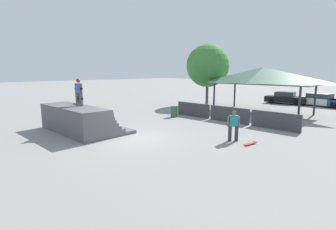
{
  "coord_description": "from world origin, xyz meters",
  "views": [
    {
      "loc": [
        10.72,
        -8.05,
        3.52
      ],
      "look_at": [
        -0.45,
        3.13,
        0.83
      ],
      "focal_mm": 28.0,
      "sensor_mm": 36.0,
      "label": 1
    }
  ],
  "objects_px": {
    "parked_car_black": "(286,98)",
    "trash_bin": "(174,111)",
    "bystander_walking": "(234,124)",
    "parked_car_white": "(320,100)",
    "skateboard_on_ground": "(251,143)",
    "tree_beside_pavilion": "(208,66)",
    "skateboard_on_deck": "(78,103)",
    "skater_on_deck": "(79,90)"
  },
  "relations": [
    {
      "from": "parked_car_black",
      "to": "trash_bin",
      "type": "bearing_deg",
      "value": -108.62
    },
    {
      "from": "bystander_walking",
      "to": "parked_car_white",
      "type": "bearing_deg",
      "value": -133.97
    },
    {
      "from": "trash_bin",
      "to": "parked_car_black",
      "type": "height_order",
      "value": "parked_car_black"
    },
    {
      "from": "bystander_walking",
      "to": "parked_car_white",
      "type": "distance_m",
      "value": 17.78
    },
    {
      "from": "skateboard_on_ground",
      "to": "tree_beside_pavilion",
      "type": "bearing_deg",
      "value": 53.27
    },
    {
      "from": "tree_beside_pavilion",
      "to": "parked_car_white",
      "type": "relative_size",
      "value": 1.31
    },
    {
      "from": "parked_car_black",
      "to": "parked_car_white",
      "type": "xyz_separation_m",
      "value": [
        3.19,
        0.54,
        0.0
      ]
    },
    {
      "from": "skateboard_on_deck",
      "to": "parked_car_black",
      "type": "bearing_deg",
      "value": 68.11
    },
    {
      "from": "bystander_walking",
      "to": "skateboard_on_ground",
      "type": "distance_m",
      "value": 1.26
    },
    {
      "from": "skater_on_deck",
      "to": "skateboard_on_deck",
      "type": "xyz_separation_m",
      "value": [
        -0.63,
        0.23,
        -0.84
      ]
    },
    {
      "from": "trash_bin",
      "to": "tree_beside_pavilion",
      "type": "bearing_deg",
      "value": 108.99
    },
    {
      "from": "parked_car_white",
      "to": "skateboard_on_ground",
      "type": "bearing_deg",
      "value": -73.15
    },
    {
      "from": "tree_beside_pavilion",
      "to": "skateboard_on_ground",
      "type": "bearing_deg",
      "value": -45.29
    },
    {
      "from": "skateboard_on_deck",
      "to": "parked_car_black",
      "type": "distance_m",
      "value": 21.82
    },
    {
      "from": "trash_bin",
      "to": "parked_car_white",
      "type": "distance_m",
      "value": 16.02
    },
    {
      "from": "bystander_walking",
      "to": "skateboard_on_ground",
      "type": "height_order",
      "value": "bystander_walking"
    },
    {
      "from": "skateboard_on_ground",
      "to": "parked_car_white",
      "type": "relative_size",
      "value": 0.18
    },
    {
      "from": "tree_beside_pavilion",
      "to": "parked_car_black",
      "type": "bearing_deg",
      "value": 49.83
    },
    {
      "from": "parked_car_white",
      "to": "trash_bin",
      "type": "bearing_deg",
      "value": -101.19
    },
    {
      "from": "skateboard_on_deck",
      "to": "tree_beside_pavilion",
      "type": "bearing_deg",
      "value": 84.51
    },
    {
      "from": "skateboard_on_ground",
      "to": "trash_bin",
      "type": "distance_m",
      "value": 8.39
    },
    {
      "from": "tree_beside_pavilion",
      "to": "parked_car_black",
      "type": "height_order",
      "value": "tree_beside_pavilion"
    },
    {
      "from": "skateboard_on_ground",
      "to": "tree_beside_pavilion",
      "type": "relative_size",
      "value": 0.14
    },
    {
      "from": "skateboard_on_ground",
      "to": "parked_car_white",
      "type": "height_order",
      "value": "parked_car_white"
    },
    {
      "from": "skateboard_on_deck",
      "to": "skateboard_on_ground",
      "type": "relative_size",
      "value": 0.96
    },
    {
      "from": "skateboard_on_deck",
      "to": "parked_car_white",
      "type": "distance_m",
      "value": 23.14
    },
    {
      "from": "trash_bin",
      "to": "parked_car_white",
      "type": "relative_size",
      "value": 0.18
    },
    {
      "from": "skateboard_on_deck",
      "to": "skater_on_deck",
      "type": "bearing_deg",
      "value": -30.97
    },
    {
      "from": "skateboard_on_ground",
      "to": "skater_on_deck",
      "type": "bearing_deg",
      "value": 126.48
    },
    {
      "from": "skateboard_on_deck",
      "to": "tree_beside_pavilion",
      "type": "height_order",
      "value": "tree_beside_pavilion"
    },
    {
      "from": "bystander_walking",
      "to": "parked_car_white",
      "type": "height_order",
      "value": "bystander_walking"
    },
    {
      "from": "bystander_walking",
      "to": "parked_car_white",
      "type": "relative_size",
      "value": 0.33
    },
    {
      "from": "skateboard_on_ground",
      "to": "parked_car_white",
      "type": "distance_m",
      "value": 17.83
    },
    {
      "from": "skateboard_on_ground",
      "to": "parked_car_black",
      "type": "relative_size",
      "value": 0.2
    },
    {
      "from": "skateboard_on_deck",
      "to": "trash_bin",
      "type": "distance_m",
      "value": 7.31
    },
    {
      "from": "parked_car_black",
      "to": "parked_car_white",
      "type": "distance_m",
      "value": 3.23
    },
    {
      "from": "skater_on_deck",
      "to": "skateboard_on_deck",
      "type": "height_order",
      "value": "skater_on_deck"
    },
    {
      "from": "trash_bin",
      "to": "parked_car_white",
      "type": "height_order",
      "value": "parked_car_white"
    },
    {
      "from": "tree_beside_pavilion",
      "to": "trash_bin",
      "type": "distance_m",
      "value": 8.94
    },
    {
      "from": "tree_beside_pavilion",
      "to": "skater_on_deck",
      "type": "bearing_deg",
      "value": -82.01
    },
    {
      "from": "skater_on_deck",
      "to": "parked_car_black",
      "type": "bearing_deg",
      "value": 70.37
    },
    {
      "from": "skater_on_deck",
      "to": "parked_car_black",
      "type": "xyz_separation_m",
      "value": [
        3.41,
        21.64,
        -1.81
      ]
    }
  ]
}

